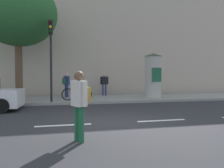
# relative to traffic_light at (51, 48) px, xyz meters

# --- Properties ---
(ground_plane) EXTENTS (80.00, 80.00, 0.00)m
(ground_plane) POSITION_rel_traffic_light_xyz_m (2.35, -5.24, -3.13)
(ground_plane) COLOR #2B2B2D
(sidewalk_curb) EXTENTS (36.00, 4.00, 0.15)m
(sidewalk_curb) POSITION_rel_traffic_light_xyz_m (2.35, 1.76, -3.05)
(sidewalk_curb) COLOR gray
(sidewalk_curb) RESTS_ON ground_plane
(lane_markings) EXTENTS (25.80, 0.16, 0.01)m
(lane_markings) POSITION_rel_traffic_light_xyz_m (2.35, -5.24, -3.13)
(lane_markings) COLOR silver
(lane_markings) RESTS_ON ground_plane
(building_backdrop) EXTENTS (36.00, 5.00, 10.35)m
(building_backdrop) POSITION_rel_traffic_light_xyz_m (2.35, 6.76, 2.04)
(building_backdrop) COLOR #B7A893
(building_backdrop) RESTS_ON ground_plane
(traffic_light) EXTENTS (0.24, 0.45, 4.44)m
(traffic_light) POSITION_rel_traffic_light_xyz_m (0.00, 0.00, 0.00)
(traffic_light) COLOR black
(traffic_light) RESTS_ON sidewalk_curb
(poster_column) EXTENTS (1.19, 1.19, 2.95)m
(poster_column) POSITION_rel_traffic_light_xyz_m (6.52, 1.24, -1.49)
(poster_column) COLOR #B2ADA3
(poster_column) RESTS_ON sidewalk_curb
(street_tree) EXTENTS (4.54, 4.54, 7.05)m
(street_tree) POSITION_rel_traffic_light_xyz_m (-1.91, 1.45, 2.12)
(street_tree) COLOR brown
(street_tree) RESTS_ON sidewalk_curb
(pedestrian_near_pole) EXTENTS (0.49, 0.52, 1.72)m
(pedestrian_near_pole) POSITION_rel_traffic_light_xyz_m (1.02, -7.11, -2.11)
(pedestrian_near_pole) COLOR #1E5938
(pedestrian_near_pole) RESTS_ON ground_plane
(pedestrian_in_dark_shirt) EXTENTS (0.59, 0.25, 1.60)m
(pedestrian_in_dark_shirt) POSITION_rel_traffic_light_xyz_m (3.59, 3.31, -2.05)
(pedestrian_in_dark_shirt) COLOR navy
(pedestrian_in_dark_shirt) RESTS_ON sidewalk_curb
(pedestrian_with_backpack) EXTENTS (0.51, 0.58, 1.64)m
(pedestrian_with_backpack) POSITION_rel_traffic_light_xyz_m (0.85, 2.53, -2.00)
(pedestrian_with_backpack) COLOR navy
(pedestrian_with_backpack) RESTS_ON sidewalk_curb
(bicycle_leaning) EXTENTS (1.77, 0.19, 1.09)m
(bicycle_leaning) POSITION_rel_traffic_light_xyz_m (1.42, 0.50, -2.59)
(bicycle_leaning) COLOR black
(bicycle_leaning) RESTS_ON sidewalk_curb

